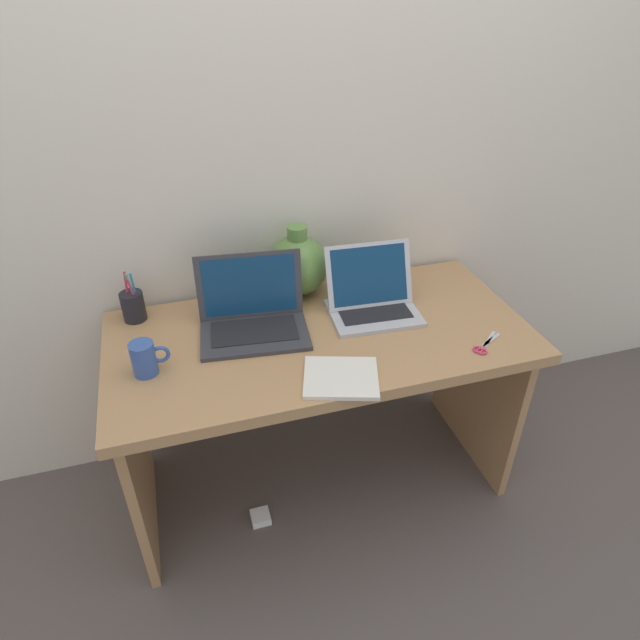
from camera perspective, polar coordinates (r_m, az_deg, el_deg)
The scene contains 11 objects.
ground_plane at distance 2.31m, azimuth 0.00°, elevation -16.16°, with size 6.00×6.00×0.00m, color #564C47.
back_wall at distance 1.94m, azimuth -3.36°, elevation 16.64°, with size 4.40×0.04×2.40m, color beige.
desk at distance 1.92m, azimuth 0.00°, elevation -5.20°, with size 1.40×0.68×0.72m.
laptop_left at distance 1.83m, azimuth -7.09°, elevation 0.94°, with size 0.38×0.29×0.24m.
laptop_right at distance 1.92m, azimuth 5.40°, elevation 2.60°, with size 0.32×0.26×0.23m.
green_vase at distance 1.99m, azimuth -2.32°, elevation 5.79°, with size 0.22×0.22×0.26m.
notebook_stack at distance 1.62m, azimuth 2.20°, elevation -6.03°, with size 0.22×0.19×0.01m, color silver.
coffee_mug at distance 1.70m, azimuth -17.83°, elevation -3.84°, with size 0.12×0.07×0.11m.
pen_cup at distance 1.97m, azimuth -18.93°, elevation 1.44°, with size 0.08×0.08×0.19m.
scissors at distance 1.83m, azimuth 16.72°, elevation -2.66°, with size 0.14×0.11×0.01m.
power_brick at distance 2.19m, azimuth -6.23°, elevation -19.78°, with size 0.07×0.07×0.03m, color white.
Camera 1 is at (-0.43, -1.43, 1.76)m, focal length 30.65 mm.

